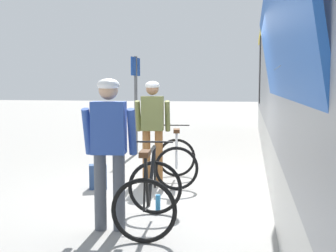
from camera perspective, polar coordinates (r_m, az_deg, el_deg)
name	(u,v)px	position (r m, az deg, el deg)	size (l,w,h in m)	color
ground_plane	(179,195)	(6.57, 1.52, -9.35)	(80.00, 80.00, 0.00)	gray
cyclist_near_in_olive	(153,122)	(7.37, -2.12, 0.59)	(0.64, 0.35, 1.76)	#935B2D
cyclist_far_in_blue	(109,140)	(4.87, -8.00, -1.94)	(0.64, 0.36, 1.76)	#4C515B
bicycle_near_white	(176,160)	(7.28, 1.15, -4.64)	(0.89, 1.18, 0.99)	black
bicycle_far_black	(150,194)	(5.02, -2.47, -9.25)	(0.82, 1.14, 0.99)	black
backpack_on_platform	(98,177)	(7.01, -9.49, -6.80)	(0.28, 0.18, 0.40)	navy
water_bottle_near_the_bikes	(158,203)	(5.73, -1.37, -10.40)	(0.07, 0.07, 0.22)	#338CCC
water_bottle_by_the_backpack	(102,181)	(7.04, -8.93, -7.43)	(0.08, 0.08, 0.23)	silver
platform_sign_post	(136,88)	(10.35, -4.40, 5.12)	(0.08, 0.70, 2.40)	#595B60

